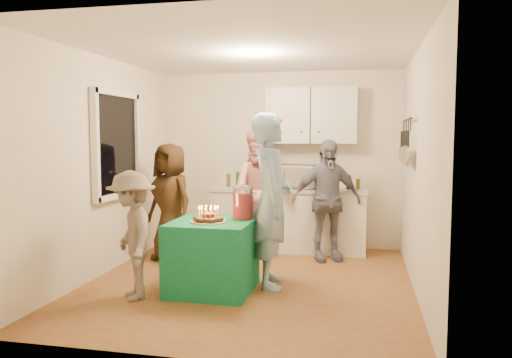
% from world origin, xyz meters
% --- Properties ---
extents(floor, '(4.00, 4.00, 0.00)m').
position_xyz_m(floor, '(0.00, 0.00, 0.00)').
color(floor, brown).
rests_on(floor, ground).
extents(ceiling, '(4.00, 4.00, 0.00)m').
position_xyz_m(ceiling, '(0.00, 0.00, 2.60)').
color(ceiling, white).
rests_on(ceiling, floor).
extents(back_wall, '(3.60, 3.60, 0.00)m').
position_xyz_m(back_wall, '(0.00, 2.00, 1.30)').
color(back_wall, silver).
rests_on(back_wall, floor).
extents(left_wall, '(4.00, 4.00, 0.00)m').
position_xyz_m(left_wall, '(-1.80, 0.00, 1.30)').
color(left_wall, silver).
rests_on(left_wall, floor).
extents(right_wall, '(4.00, 4.00, 0.00)m').
position_xyz_m(right_wall, '(1.80, 0.00, 1.30)').
color(right_wall, silver).
rests_on(right_wall, floor).
extents(window_night, '(0.04, 1.00, 1.20)m').
position_xyz_m(window_night, '(-1.77, 0.30, 1.55)').
color(window_night, black).
rests_on(window_night, left_wall).
extents(counter, '(2.20, 0.58, 0.86)m').
position_xyz_m(counter, '(0.20, 1.70, 0.43)').
color(counter, white).
rests_on(counter, floor).
extents(countertop, '(2.24, 0.62, 0.05)m').
position_xyz_m(countertop, '(0.20, 1.70, 0.89)').
color(countertop, beige).
rests_on(countertop, counter).
extents(upper_cabinet, '(1.30, 0.30, 0.80)m').
position_xyz_m(upper_cabinet, '(0.50, 1.85, 1.95)').
color(upper_cabinet, white).
rests_on(upper_cabinet, back_wall).
extents(pot_rack, '(0.12, 1.00, 0.60)m').
position_xyz_m(pot_rack, '(1.72, 0.70, 1.60)').
color(pot_rack, black).
rests_on(pot_rack, right_wall).
extents(microwave, '(0.65, 0.50, 0.33)m').
position_xyz_m(microwave, '(0.32, 1.70, 1.07)').
color(microwave, white).
rests_on(microwave, countertop).
extents(party_table, '(0.86, 0.86, 0.76)m').
position_xyz_m(party_table, '(-0.32, -0.39, 0.38)').
color(party_table, '#117246').
rests_on(party_table, floor).
extents(donut_cake, '(0.38, 0.38, 0.18)m').
position_xyz_m(donut_cake, '(-0.33, -0.47, 0.85)').
color(donut_cake, '#381C0C').
rests_on(donut_cake, party_table).
extents(punch_jar, '(0.22, 0.22, 0.34)m').
position_xyz_m(punch_jar, '(-0.03, -0.19, 0.93)').
color(punch_jar, red).
rests_on(punch_jar, party_table).
extents(man_birthday, '(0.59, 0.77, 1.91)m').
position_xyz_m(man_birthday, '(0.26, -0.06, 0.96)').
color(man_birthday, '#93B5D6').
rests_on(man_birthday, floor).
extents(woman_back_left, '(0.91, 0.80, 1.56)m').
position_xyz_m(woman_back_left, '(-1.26, 0.80, 0.78)').
color(woman_back_left, '#533617').
rests_on(woman_back_left, floor).
extents(woman_back_center, '(0.93, 0.76, 1.75)m').
position_xyz_m(woman_back_center, '(-0.12, 1.28, 0.88)').
color(woman_back_center, pink).
rests_on(woman_back_center, floor).
extents(woman_back_right, '(1.03, 0.72, 1.61)m').
position_xyz_m(woman_back_right, '(0.77, 1.22, 0.81)').
color(woman_back_right, black).
rests_on(woman_back_right, floor).
extents(child_near_left, '(0.89, 0.97, 1.31)m').
position_xyz_m(child_near_left, '(-1.05, -0.79, 0.66)').
color(child_near_left, '#655B51').
rests_on(child_near_left, floor).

